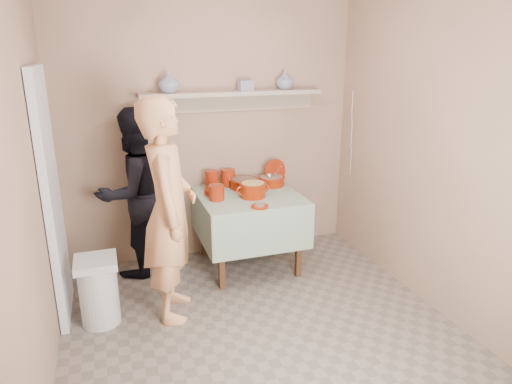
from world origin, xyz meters
name	(u,v)px	position (x,y,z in m)	size (l,w,h in m)	color
ground	(269,342)	(0.00, 0.00, 0.00)	(3.50, 3.50, 0.00)	#726659
tile_panel	(52,198)	(-1.46, 0.95, 1.00)	(0.06, 0.70, 2.00)	silver
plate_stack_a	(212,179)	(-0.04, 1.59, 0.85)	(0.14, 0.14, 0.18)	maroon
plate_stack_b	(228,178)	(0.14, 1.62, 0.85)	(0.14, 0.14, 0.17)	maroon
bowl_stack	(216,193)	(-0.09, 1.20, 0.83)	(0.15, 0.15, 0.15)	maroon
empty_bowl	(213,192)	(-0.07, 1.38, 0.79)	(0.18, 0.18, 0.05)	maroon
propped_lid	(275,172)	(0.64, 1.57, 0.88)	(0.27, 0.27, 0.02)	maroon
vase_right	(285,80)	(0.76, 1.64, 1.81)	(0.18, 0.18, 0.19)	navy
vase_left	(169,82)	(-0.42, 1.60, 1.82)	(0.19, 0.19, 0.20)	navy
ceramic_box	(246,85)	(0.33, 1.62, 1.77)	(0.14, 0.10, 0.10)	navy
person_cook	(169,211)	(-0.60, 0.66, 0.90)	(0.65, 0.43, 1.79)	tan
person_helper	(136,193)	(-0.80, 1.50, 0.81)	(0.79, 0.61, 1.62)	black
room_shell	(271,130)	(0.00, 0.00, 1.61)	(3.04, 3.54, 2.62)	#A27F63
serving_table	(248,206)	(0.25, 1.28, 0.64)	(0.97, 0.97, 0.76)	#4C2D16
cazuela_meat_a	(244,182)	(0.27, 1.49, 0.82)	(0.30, 0.30, 0.10)	#6E1301
cazuela_meat_b	(272,180)	(0.56, 1.48, 0.82)	(0.28, 0.28, 0.10)	#6E1301
ladle	(270,176)	(0.54, 1.48, 0.87)	(0.08, 0.26, 0.19)	silver
cazuela_rice	(253,189)	(0.26, 1.18, 0.85)	(0.33, 0.25, 0.14)	#6E1301
front_plate	(260,206)	(0.23, 0.87, 0.77)	(0.16, 0.16, 0.03)	maroon
wall_shelf	(232,95)	(0.20, 1.65, 1.67)	(1.80, 0.25, 0.21)	tan
trash_bin	(99,291)	(-1.19, 0.69, 0.28)	(0.32, 0.32, 0.56)	silver
electrical_cord	(351,134)	(1.47, 1.48, 1.25)	(0.01, 0.05, 0.90)	silver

